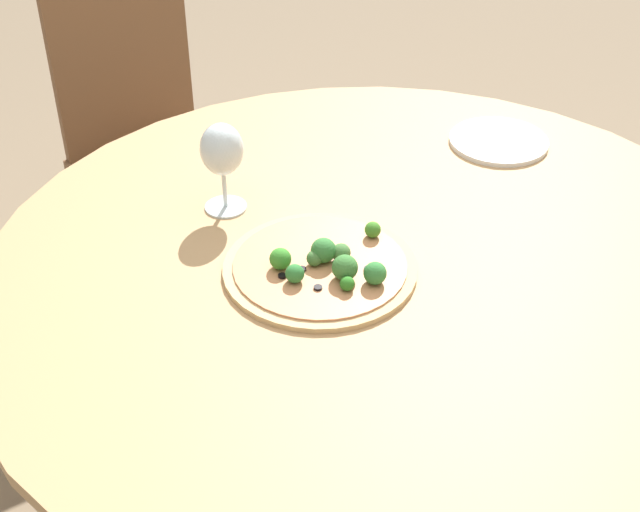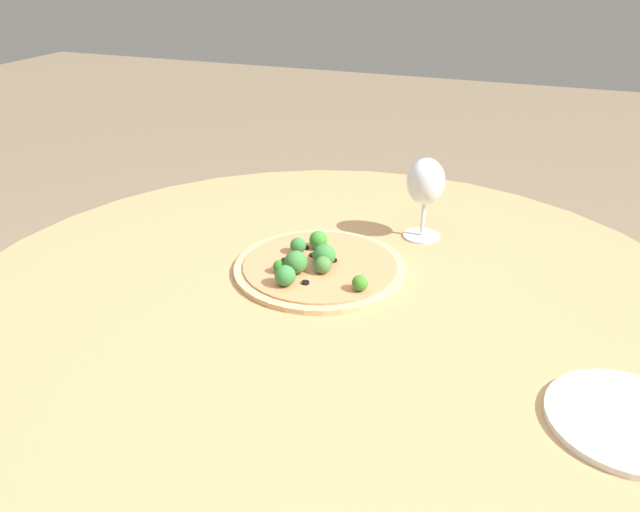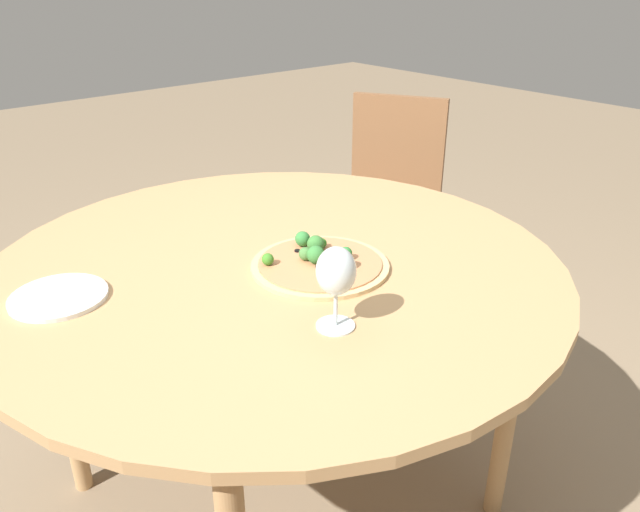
{
  "view_description": "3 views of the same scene",
  "coord_description": "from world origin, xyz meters",
  "px_view_note": "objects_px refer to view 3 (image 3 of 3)",
  "views": [
    {
      "loc": [
        1.21,
        0.19,
        1.66
      ],
      "look_at": [
        0.05,
        -0.1,
        0.8
      ],
      "focal_mm": 50.0,
      "sensor_mm": 36.0,
      "label": 1
    },
    {
      "loc": [
        -0.31,
        0.87,
        1.33
      ],
      "look_at": [
        0.05,
        -0.1,
        0.8
      ],
      "focal_mm": 35.0,
      "sensor_mm": 36.0,
      "label": 2
    },
    {
      "loc": [
        -0.8,
        -1.09,
        1.43
      ],
      "look_at": [
        0.05,
        -0.1,
        0.8
      ],
      "focal_mm": 35.0,
      "sensor_mm": 36.0,
      "label": 3
    }
  ],
  "objects_px": {
    "pizza": "(319,262)",
    "plate_near": "(59,297)",
    "wine_glass": "(336,274)",
    "chair_2": "(388,211)"
  },
  "relations": [
    {
      "from": "pizza",
      "to": "wine_glass",
      "type": "height_order",
      "value": "wine_glass"
    },
    {
      "from": "pizza",
      "to": "chair_2",
      "type": "bearing_deg",
      "value": 34.27
    },
    {
      "from": "pizza",
      "to": "plate_near",
      "type": "distance_m",
      "value": 0.58
    },
    {
      "from": "wine_glass",
      "to": "plate_near",
      "type": "bearing_deg",
      "value": 128.46
    },
    {
      "from": "chair_2",
      "to": "wine_glass",
      "type": "relative_size",
      "value": 5.49
    },
    {
      "from": "wine_glass",
      "to": "plate_near",
      "type": "xyz_separation_m",
      "value": [
        -0.37,
        0.47,
        -0.11
      ]
    },
    {
      "from": "wine_glass",
      "to": "plate_near",
      "type": "relative_size",
      "value": 0.84
    },
    {
      "from": "chair_2",
      "to": "wine_glass",
      "type": "height_order",
      "value": "wine_glass"
    },
    {
      "from": "chair_2",
      "to": "plate_near",
      "type": "xyz_separation_m",
      "value": [
        -1.42,
        -0.37,
        0.28
      ]
    },
    {
      "from": "pizza",
      "to": "plate_near",
      "type": "relative_size",
      "value": 1.59
    }
  ]
}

